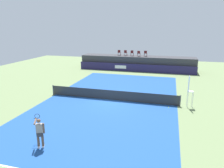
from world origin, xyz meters
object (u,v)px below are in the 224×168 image
spectator_chair_left (126,53)px  tennis_ball (169,108)px  umpire_chair (189,89)px  spectator_chair_far_left (119,52)px  spectator_chair_center (132,53)px  tennis_player (40,132)px  spectator_chair_far_right (146,53)px  net_post_far (180,101)px  spectator_chair_right (139,53)px  net_post_near (53,90)px

spectator_chair_left → tennis_ball: 17.77m
spectator_chair_left → umpire_chair: (8.78, -15.33, -1.11)m
umpire_chair → spectator_chair_far_left: bearing=122.7°
spectator_chair_left → spectator_chair_center: 1.07m
tennis_player → spectator_chair_far_right: bearing=82.9°
net_post_far → umpire_chair: bearing=-0.8°
spectator_chair_center → spectator_chair_far_right: 2.14m
spectator_chair_left → spectator_chair_center: (1.07, -0.04, 0.00)m
spectator_chair_far_left → spectator_chair_right: size_ratio=1.00×
spectator_chair_far_right → spectator_chair_right: bearing=-154.3°
spectator_chair_right → spectator_chair_center: bearing=164.1°
net_post_near → tennis_player: (4.47, -8.94, 0.46)m
spectator_chair_far_left → spectator_chair_left: same height
spectator_chair_far_left → umpire_chair: (9.86, -15.36, -1.11)m
spectator_chair_far_left → spectator_chair_center: (2.15, -0.07, 0.00)m
spectator_chair_right → tennis_player: spectator_chair_right is taller
spectator_chair_far_right → net_post_far: (4.91, -15.45, -2.19)m
spectator_chair_far_left → net_post_near: bearing=-101.8°
spectator_chair_center → tennis_player: spectator_chair_center is taller
spectator_chair_left → spectator_chair_far_right: size_ratio=1.00×
net_post_near → net_post_far: same height
spectator_chair_right → tennis_ball: (4.98, -15.67, -2.66)m
spectator_chair_far_left → tennis_ball: (8.25, -16.07, -2.66)m
spectator_chair_center → spectator_chair_far_right: (2.13, 0.17, 0.00)m
umpire_chair → tennis_player: size_ratio=1.56×
net_post_near → tennis_ball: bearing=-3.5°
spectator_chair_left → net_post_near: spectator_chair_left is taller
umpire_chair → tennis_ball: 2.34m
spectator_chair_far_left → spectator_chair_left: 1.07m
spectator_chair_far_right → umpire_chair: spectator_chair_far_right is taller
spectator_chair_center → spectator_chair_right: (1.12, -0.32, 0.00)m
spectator_chair_left → spectator_chair_center: same height
tennis_ball → spectator_chair_right: bearing=107.6°
spectator_chair_right → tennis_ball: 16.66m
spectator_chair_left → net_post_near: 16.06m
net_post_near → tennis_player: size_ratio=0.56×
net_post_near → net_post_far: 12.40m
net_post_near → net_post_far: bearing=0.0°
spectator_chair_center → net_post_far: bearing=-65.2°
spectator_chair_right → tennis_player: size_ratio=0.50×
spectator_chair_right → umpire_chair: spectator_chair_right is taller
spectator_chair_far_left → spectator_chair_far_right: bearing=1.2°
spectator_chair_center → umpire_chair: size_ratio=0.32×
spectator_chair_center → tennis_ball: bearing=-69.1°
spectator_chair_left → umpire_chair: bearing=-60.2°
spectator_chair_far_right → net_post_far: bearing=-72.4°
net_post_far → spectator_chair_far_left: bearing=120.9°
spectator_chair_far_right → net_post_near: 17.31m
spectator_chair_right → net_post_near: bearing=-113.4°
tennis_player → tennis_ball: tennis_player is taller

